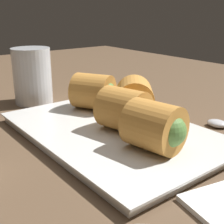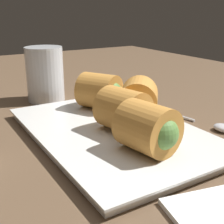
{
  "view_description": "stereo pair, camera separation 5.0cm",
  "coord_description": "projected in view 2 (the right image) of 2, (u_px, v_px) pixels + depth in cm",
  "views": [
    {
      "loc": [
        -37.99,
        25.07,
        20.73
      ],
      "look_at": [
        -3.63,
        -1.59,
        5.98
      ],
      "focal_mm": 50.0,
      "sensor_mm": 36.0,
      "label": 1
    },
    {
      "loc": [
        -40.82,
        20.95,
        20.73
      ],
      "look_at": [
        -3.63,
        -1.59,
        5.98
      ],
      "focal_mm": 50.0,
      "sensor_mm": 36.0,
      "label": 2
    }
  ],
  "objects": [
    {
      "name": "roll_back_left",
      "position": [
        150.0,
        129.0,
        0.38
      ],
      "size": [
        7.97,
        7.22,
        6.2
      ],
      "color": "#C68438",
      "rests_on": "serving_plate"
    },
    {
      "name": "roll_front_right",
      "position": [
        138.0,
        99.0,
        0.5
      ],
      "size": [
        8.91,
        8.88,
        6.2
      ],
      "color": "#C68438",
      "rests_on": "serving_plate"
    },
    {
      "name": "drinking_glass",
      "position": [
        46.0,
        74.0,
        0.64
      ],
      "size": [
        7.59,
        7.59,
        11.08
      ],
      "color": "silver",
      "rests_on": "table_surface"
    },
    {
      "name": "table_surface",
      "position": [
        92.0,
        137.0,
        0.5
      ],
      "size": [
        180.0,
        140.0,
        2.0
      ],
      "color": "brown",
      "rests_on": "ground"
    },
    {
      "name": "roll_back_right",
      "position": [
        102.0,
        91.0,
        0.55
      ],
      "size": [
        8.62,
        8.54,
        6.2
      ],
      "color": "#C68438",
      "rests_on": "serving_plate"
    },
    {
      "name": "roll_front_left",
      "position": [
        126.0,
        111.0,
        0.45
      ],
      "size": [
        8.08,
        7.52,
        6.2
      ],
      "color": "#C68438",
      "rests_on": "serving_plate"
    },
    {
      "name": "serving_plate",
      "position": [
        112.0,
        132.0,
        0.47
      ],
      "size": [
        33.6,
        21.92,
        1.5
      ],
      "color": "silver",
      "rests_on": "table_surface"
    },
    {
      "name": "spoon",
      "position": [
        209.0,
        124.0,
        0.51
      ],
      "size": [
        19.29,
        4.7,
        1.16
      ],
      "color": "silver",
      "rests_on": "table_surface"
    }
  ]
}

